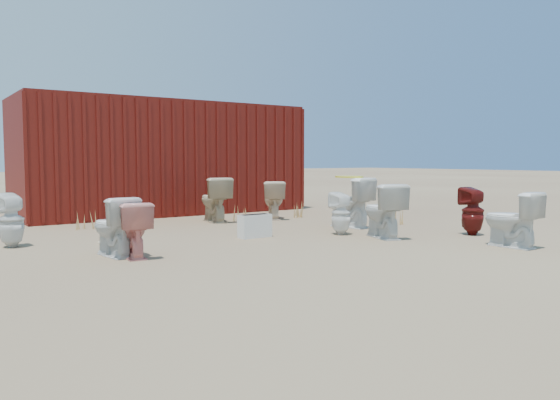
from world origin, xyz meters
TOP-DOWN VIEW (x-y plane):
  - ground at (0.00, 0.00)m, footprint 100.00×100.00m
  - shipping_container at (0.00, 5.20)m, footprint 6.00×2.40m
  - toilet_front_a at (-2.69, 0.27)m, footprint 0.49×0.76m
  - toilet_front_pink at (-2.53, 0.05)m, footprint 0.45×0.70m
  - toilet_front_c at (1.12, -0.48)m, footprint 0.67×0.90m
  - toilet_front_maroon at (2.48, -1.07)m, footprint 0.40×0.40m
  - toilet_front_e at (1.90, -2.09)m, footprint 0.44×0.74m
  - toilet_back_a at (-3.60, 1.70)m, footprint 0.41×0.41m
  - toilet_back_beige_left at (0.03, 2.81)m, footprint 0.58×0.88m
  - toilet_back_beige_right at (1.24, 2.61)m, footprint 0.73×0.85m
  - toilet_back_yellowlid at (1.57, 0.77)m, footprint 0.59×0.90m
  - toilet_back_e at (0.83, 0.13)m, footprint 0.30×0.31m
  - yellow_lid at (1.57, 0.77)m, footprint 0.44×0.55m
  - loose_tank at (-0.44, 0.63)m, footprint 0.50×0.21m
  - loose_lid_near at (-2.38, 1.27)m, footprint 0.48×0.57m
  - loose_lid_far at (-2.03, 1.64)m, footprint 0.43×0.52m
  - weed_clump_a at (-2.25, 3.09)m, footprint 0.36×0.36m
  - weed_clump_b at (0.57, 2.70)m, footprint 0.32×0.32m
  - weed_clump_c at (1.84, 2.64)m, footprint 0.36×0.36m
  - weed_clump_d at (-1.17, 3.33)m, footprint 0.30×0.30m
  - weed_clump_e at (1.77, 3.50)m, footprint 0.34×0.34m
  - weed_clump_f at (2.65, 0.64)m, footprint 0.28×0.28m

SIDE VIEW (x-z plane):
  - ground at x=0.00m, z-range 0.00..0.00m
  - loose_lid_near at x=-2.38m, z-range 0.00..0.02m
  - loose_lid_far at x=-2.03m, z-range 0.00..0.02m
  - weed_clump_d at x=-1.17m, z-range 0.00..0.25m
  - weed_clump_f at x=2.65m, z-range 0.00..0.27m
  - weed_clump_b at x=0.57m, z-range 0.00..0.29m
  - weed_clump_a at x=-2.25m, z-range 0.00..0.29m
  - weed_clump_e at x=1.77m, z-range 0.00..0.30m
  - weed_clump_c at x=1.84m, z-range 0.00..0.30m
  - loose_tank at x=-0.44m, z-range 0.00..0.35m
  - toilet_back_e at x=0.83m, z-range 0.00..0.67m
  - toilet_front_pink at x=-2.53m, z-range 0.00..0.67m
  - toilet_front_a at x=-2.69m, z-range 0.00..0.73m
  - toilet_back_a at x=-3.60m, z-range 0.00..0.73m
  - toilet_front_maroon at x=2.48m, z-range 0.00..0.74m
  - toilet_front_e at x=1.90m, z-range 0.00..0.75m
  - toilet_back_beige_right at x=1.24m, z-range 0.00..0.75m
  - toilet_front_c at x=1.12m, z-range 0.00..0.82m
  - toilet_back_beige_left at x=0.03m, z-range 0.00..0.84m
  - toilet_back_yellowlid at x=1.57m, z-range 0.00..0.86m
  - yellow_lid at x=1.57m, z-range 0.86..0.89m
  - shipping_container at x=0.00m, z-range 0.00..2.40m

